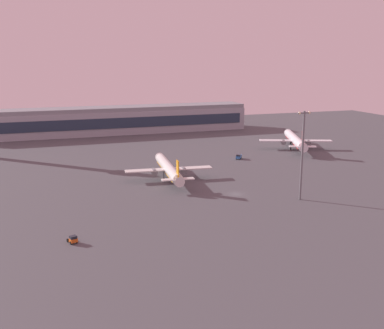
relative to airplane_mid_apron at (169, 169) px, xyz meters
name	(u,v)px	position (x,y,z in m)	size (l,w,h in m)	color
ground_plane	(236,194)	(16.17, -27.02, -4.20)	(416.00, 416.00, 0.00)	#4C4C51
terminal_building	(112,120)	(-1.06, 120.11, 3.90)	(169.24, 22.40, 16.40)	#9EA3AD
airplane_mid_apron	(169,169)	(0.00, 0.00, 0.00)	(33.77, 43.30, 11.10)	silver
airplane_terminal_side	(295,140)	(78.80, 37.99, 0.39)	(35.79, 45.40, 12.13)	white
cargo_loader	(239,156)	(41.11, 25.02, -3.02)	(4.01, 4.51, 2.25)	#3372BF
pushback_tug	(73,239)	(-40.98, -53.92, -3.13)	(2.68, 3.48, 2.05)	#D85919
apron_light_east	(302,150)	(33.54, -39.86, 12.36)	(4.80, 0.90, 29.34)	slate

